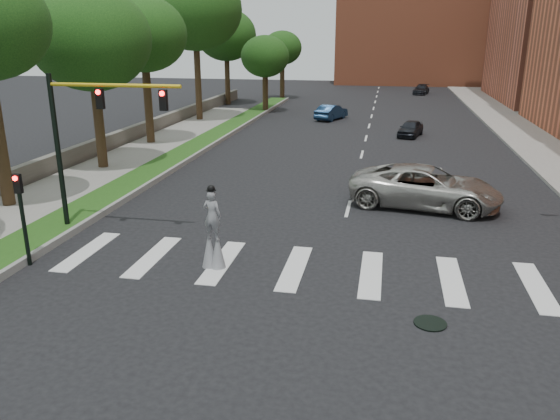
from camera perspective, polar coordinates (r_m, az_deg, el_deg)
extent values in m
plane|color=black|center=(17.62, 5.16, -7.67)|extent=(160.00, 160.00, 0.00)
cube|color=#1D4814|center=(38.85, -8.74, 6.62)|extent=(2.00, 60.00, 0.25)
cube|color=gray|center=(38.50, -7.26, 6.61)|extent=(0.20, 60.00, 0.28)
cube|color=gray|center=(31.30, -20.08, 2.95)|extent=(4.00, 60.00, 0.18)
cube|color=gray|center=(42.95, 25.90, 6.06)|extent=(5.00, 90.00, 0.18)
cube|color=#5C574F|center=(42.70, -14.89, 7.82)|extent=(0.50, 56.00, 1.10)
cylinder|color=black|center=(15.84, 15.42, -11.33)|extent=(0.90, 0.90, 0.04)
cube|color=#C9633F|center=(93.95, 14.60, 18.22)|extent=(26.00, 14.00, 18.00)
cylinder|color=black|center=(23.05, -22.13, 5.37)|extent=(0.20, 0.20, 6.20)
cylinder|color=gold|center=(21.36, -16.99, 12.36)|extent=(5.20, 0.14, 0.14)
cube|color=black|center=(21.69, -18.29, 10.98)|extent=(0.28, 0.18, 0.75)
cylinder|color=#FF0C0C|center=(21.58, -18.49, 11.60)|extent=(0.18, 0.06, 0.18)
cube|color=black|center=(20.59, -12.09, 11.15)|extent=(0.28, 0.18, 0.75)
cylinder|color=#FF0C0C|center=(20.48, -12.24, 11.81)|extent=(0.18, 0.06, 0.18)
cylinder|color=black|center=(20.29, -25.19, -1.31)|extent=(0.14, 0.14, 3.00)
cube|color=black|center=(19.91, -25.72, 2.50)|extent=(0.25, 0.16, 0.65)
cylinder|color=#FF0C0C|center=(19.79, -25.97, 2.98)|extent=(0.16, 0.05, 0.16)
cylinder|color=#322214|center=(18.60, -6.51, -4.61)|extent=(0.07, 0.07, 0.99)
cylinder|color=#322214|center=(18.74, -7.39, -4.48)|extent=(0.07, 0.07, 0.99)
cone|color=slate|center=(18.56, -6.52, -4.26)|extent=(0.52, 0.52, 1.24)
cone|color=slate|center=(18.69, -7.40, -4.13)|extent=(0.52, 0.52, 1.24)
imported|color=slate|center=(18.20, -7.11, -0.58)|extent=(0.69, 0.51, 1.73)
sphere|color=black|center=(17.93, -7.22, 2.22)|extent=(0.26, 0.26, 0.26)
cylinder|color=black|center=(17.94, -7.21, 2.07)|extent=(0.34, 0.34, 0.02)
cube|color=yellow|center=(18.17, -6.97, 0.97)|extent=(0.22, 0.05, 0.10)
imported|color=#AFADA5|center=(25.78, 14.96, 2.35)|extent=(7.20, 4.22, 1.88)
imported|color=black|center=(43.96, 13.49, 8.29)|extent=(2.34, 3.86, 1.23)
imported|color=#152D4C|center=(51.57, 5.38, 10.15)|extent=(2.85, 4.49, 1.40)
imported|color=black|center=(76.23, 14.54, 12.09)|extent=(2.52, 4.44, 1.21)
cylinder|color=#322214|center=(33.28, -18.41, 8.81)|extent=(0.56, 0.56, 5.68)
ellipsoid|color=#143710|center=(32.94, -19.20, 16.54)|extent=(6.65, 6.65, 5.65)
cylinder|color=#322214|center=(40.24, -13.62, 10.93)|extent=(0.56, 0.56, 6.09)
ellipsoid|color=#143710|center=(39.98, -14.11, 17.39)|extent=(5.96, 5.96, 5.07)
cylinder|color=#322214|center=(50.72, -8.57, 13.41)|extent=(0.56, 0.56, 7.58)
ellipsoid|color=#143710|center=(50.62, -8.90, 20.00)|extent=(8.16, 8.16, 6.93)
cylinder|color=#322214|center=(63.00, -5.52, 13.59)|extent=(0.56, 0.56, 5.87)
ellipsoid|color=#143710|center=(62.83, -5.65, 17.75)|extent=(6.55, 6.55, 5.57)
cylinder|color=#322214|center=(56.35, -1.55, 12.35)|extent=(0.56, 0.56, 4.29)
ellipsoid|color=#143710|center=(56.12, -1.58, 15.76)|extent=(4.80, 4.80, 4.08)
cylinder|color=#322214|center=(68.17, 0.23, 13.56)|extent=(0.56, 0.56, 4.86)
ellipsoid|color=#143710|center=(67.99, 0.24, 16.59)|extent=(4.68, 4.68, 3.98)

